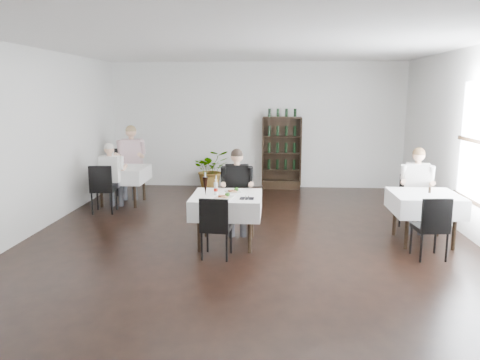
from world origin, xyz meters
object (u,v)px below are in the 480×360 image
at_px(main_table, 227,205).
at_px(wine_shelf, 282,154).
at_px(potted_tree, 211,169).
at_px(diner_main, 237,184).

bearing_deg(main_table, wine_shelf, 78.22).
xyz_separation_m(potted_tree, diner_main, (0.89, -3.54, 0.33)).
relative_size(wine_shelf, potted_tree, 1.87).
relative_size(wine_shelf, diner_main, 1.27).
height_order(wine_shelf, diner_main, wine_shelf).
bearing_deg(potted_tree, wine_shelf, 3.91).
bearing_deg(wine_shelf, potted_tree, -176.09).
bearing_deg(potted_tree, diner_main, -75.89).
bearing_deg(main_table, diner_main, 80.78).
bearing_deg(diner_main, potted_tree, 104.11).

